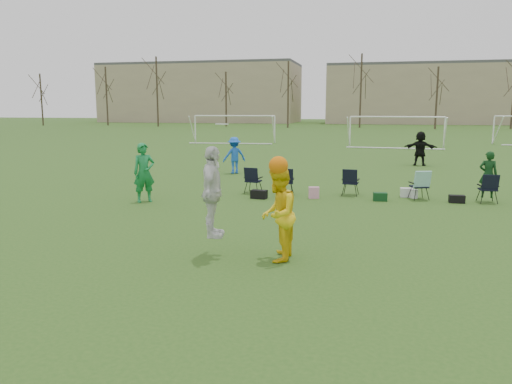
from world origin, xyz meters
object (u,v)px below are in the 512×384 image
(fielder_blue, at_px, (234,155))
(center_contest, at_px, (250,204))
(fielder_black, at_px, (420,148))
(fielder_green_near, at_px, (144,173))
(goal_mid, at_px, (396,123))
(goal_left, at_px, (234,121))

(fielder_blue, xyz_separation_m, center_contest, (4.06, -13.17, 0.30))
(fielder_black, bearing_deg, center_contest, 85.01)
(fielder_blue, distance_m, center_contest, 13.79)
(fielder_green_near, distance_m, center_contest, 7.34)
(fielder_blue, relative_size, goal_mid, 0.24)
(fielder_green_near, bearing_deg, fielder_blue, 42.73)
(goal_mid, bearing_deg, fielder_green_near, -104.98)
(fielder_green_near, xyz_separation_m, goal_left, (-4.89, 28.48, 0.94))
(center_contest, height_order, goal_left, center_contest)
(fielder_green_near, height_order, center_contest, center_contest)
(goal_left, relative_size, goal_mid, 1.00)
(fielder_blue, distance_m, goal_mid, 20.44)
(fielder_black, distance_m, center_contest, 19.33)
(fielder_green_near, bearing_deg, goal_left, 59.24)
(fielder_blue, bearing_deg, center_contest, 72.23)
(goal_left, bearing_deg, goal_mid, -13.13)
(fielder_black, relative_size, goal_mid, 0.25)
(fielder_blue, height_order, fielder_black, fielder_black)
(center_contest, bearing_deg, goal_left, 106.26)
(fielder_green_near, relative_size, center_contest, 0.70)
(fielder_black, xyz_separation_m, center_contest, (-4.90, -18.70, 0.24))
(fielder_black, height_order, goal_mid, goal_mid)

